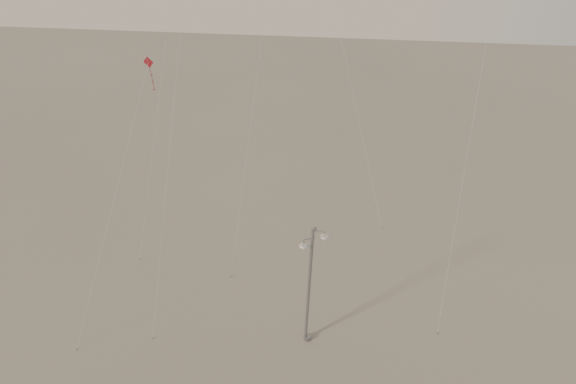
# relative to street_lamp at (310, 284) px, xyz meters

# --- Properties ---
(ground) EXTENTS (160.00, 160.00, 0.00)m
(ground) POSITION_rel_street_lamp_xyz_m (-2.12, 0.37, -4.53)
(ground) COLOR gray
(ground) RESTS_ON ground
(street_lamp) EXTENTS (1.58, 0.75, 8.49)m
(street_lamp) POSITION_rel_street_lamp_xyz_m (0.00, 0.00, 0.00)
(street_lamp) COLOR gray
(street_lamp) RESTS_ON ground
(kite_3) EXTENTS (4.36, 7.57, 15.64)m
(kite_3) POSITION_rel_street_lamp_xyz_m (-10.45, 2.96, 7.42)
(kite_3) COLOR maroon
(kite_3) RESTS_ON ground
(kite_4) EXTENTS (2.23, 12.62, 20.85)m
(kite_4) POSITION_rel_street_lamp_xyz_m (9.38, 11.16, 11.35)
(kite_4) COLOR #2A2623
(kite_4) RESTS_ON ground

